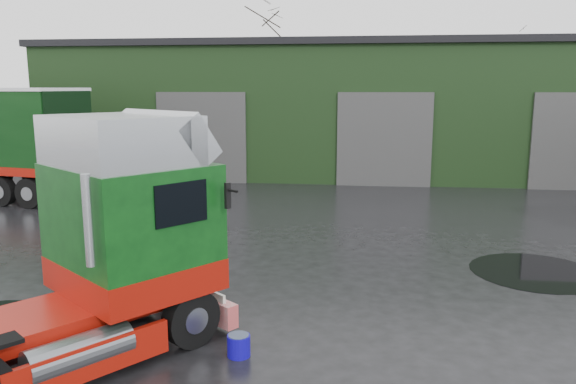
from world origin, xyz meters
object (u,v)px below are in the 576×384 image
Objects in this scene: hero_tractor at (26,248)px; tree_back_b at (493,94)px; wash_bucket at (239,346)px; warehouse at (380,108)px; tree_back_a at (262,80)px.

hero_tractor is 35.84m from tree_back_b.
tree_back_b is at bearing 71.24° from wash_bucket.
tree_back_a is at bearing 128.66° from warehouse.
wash_bucket is 0.04× the size of tree_back_a.
hero_tractor is 3.50m from wash_bucket.
tree_back_b reaches higher than warehouse.
warehouse is 88.30× the size of wash_bucket.
hero_tractor is 33.19m from tree_back_a.
warehouse is 12.90m from tree_back_a.
tree_back_a reaches higher than wash_bucket.
hero_tractor is 16.68× the size of wash_bucket.
hero_tractor is 0.82× the size of tree_back_b.
tree_back_b is (16.00, 0.00, -1.00)m from tree_back_a.
hero_tractor is at bearing -86.30° from tree_back_a.
tree_back_b is (10.93, 32.18, 3.58)m from wash_bucket.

